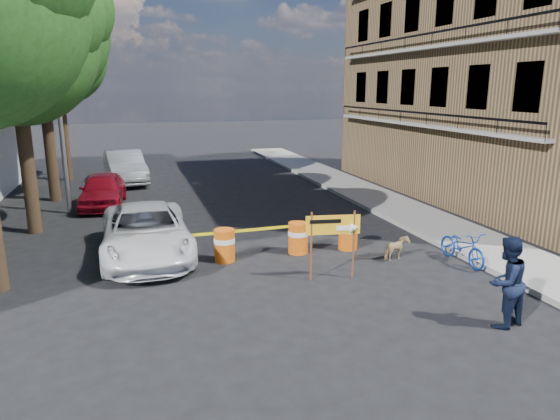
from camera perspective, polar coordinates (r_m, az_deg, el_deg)
ground at (r=11.94m, az=2.31°, el=-9.04°), size 120.00×120.00×0.00m
sidewalk_east at (r=19.64m, az=13.83°, el=-0.02°), size 2.40×40.00×0.15m
apartment_building at (r=24.16m, az=24.61°, el=15.86°), size 8.00×16.00×12.00m
tree_mid_a at (r=17.73m, az=-28.06°, el=16.71°), size 5.25×5.00×8.68m
tree_mid_b at (r=22.71m, az=-25.81°, el=17.77°), size 5.67×5.40×9.62m
tree_far at (r=27.62m, az=-24.13°, el=15.95°), size 5.04×4.80×8.84m
streetlamp at (r=20.03m, az=-23.88°, el=11.93°), size 1.25×0.18×8.00m
barrel_far_left at (r=13.45m, az=-16.01°, el=-4.78°), size 0.58×0.58×0.90m
barrel_mid_left at (r=13.71m, az=-6.36°, el=-3.96°), size 0.58×0.58×0.90m
barrel_mid_right at (r=14.29m, az=2.08°, el=-3.13°), size 0.58×0.58×0.90m
barrel_far_right at (r=14.78m, az=7.79°, el=-2.68°), size 0.58×0.58×0.90m
detour_sign at (r=12.23m, az=6.82°, el=-2.28°), size 1.34×0.36×1.74m
pedestrian at (r=10.82m, az=24.42°, el=-7.51°), size 1.05×0.91×1.86m
bicycle at (r=14.25m, az=20.28°, el=-2.32°), size 0.65×0.95×1.77m
dog at (r=14.12m, az=13.17°, el=-4.31°), size 0.85×0.62×0.66m
suv_white at (r=14.44m, az=-15.06°, el=-2.45°), size 2.41×5.13×1.42m
sedan_red at (r=21.06m, az=-19.61°, el=2.17°), size 1.86×4.05×1.35m
sedan_silver at (r=26.14m, az=-17.31°, el=4.74°), size 2.27×4.99×1.59m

